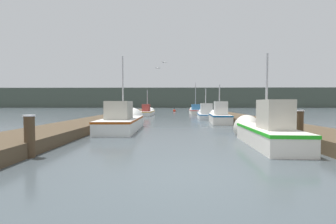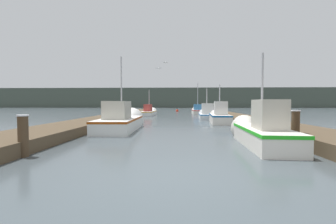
% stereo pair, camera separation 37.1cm
% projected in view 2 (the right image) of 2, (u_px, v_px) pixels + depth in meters
% --- Properties ---
extents(ground_plane, '(200.00, 200.00, 0.00)m').
position_uv_depth(ground_plane, '(171.00, 178.00, 4.62)').
color(ground_plane, '#424C51').
extents(dock_left, '(2.53, 40.00, 0.44)m').
position_uv_depth(dock_left, '(116.00, 117.00, 20.79)').
color(dock_left, '#4C3D2B').
rests_on(dock_left, ground_plane).
extents(dock_right, '(2.53, 40.00, 0.44)m').
position_uv_depth(dock_right, '(235.00, 117.00, 20.38)').
color(dock_right, '#4C3D2B').
rests_on(dock_right, ground_plane).
extents(distant_shore_ridge, '(120.00, 16.00, 6.39)m').
position_uv_depth(distant_shore_ridge, '(176.00, 98.00, 79.24)').
color(distant_shore_ridge, '#424C42').
rests_on(distant_shore_ridge, ground_plane).
extents(fishing_boat_0, '(1.57, 4.83, 3.63)m').
position_uv_depth(fishing_boat_0, '(260.00, 131.00, 8.35)').
color(fishing_boat_0, silver).
rests_on(fishing_boat_0, ground_plane).
extents(fishing_boat_1, '(1.90, 6.08, 4.68)m').
position_uv_depth(fishing_boat_1, '(123.00, 121.00, 13.18)').
color(fishing_boat_1, silver).
rests_on(fishing_boat_1, ground_plane).
extents(fishing_boat_2, '(1.73, 4.80, 3.25)m').
position_uv_depth(fishing_boat_2, '(219.00, 116.00, 17.42)').
color(fishing_boat_2, silver).
rests_on(fishing_boat_2, ground_plane).
extents(fishing_boat_3, '(1.76, 5.08, 3.42)m').
position_uv_depth(fishing_boat_3, '(207.00, 114.00, 22.53)').
color(fishing_boat_3, silver).
rests_on(fishing_boat_3, ground_plane).
extents(fishing_boat_4, '(1.48, 6.22, 3.49)m').
position_uv_depth(fishing_boat_4, '(150.00, 112.00, 28.01)').
color(fishing_boat_4, silver).
rests_on(fishing_boat_4, ground_plane).
extents(fishing_boat_5, '(1.59, 5.57, 4.75)m').
position_uv_depth(fishing_boat_5, '(198.00, 111.00, 31.66)').
color(fishing_boat_5, silver).
rests_on(fishing_boat_5, ground_plane).
extents(mooring_piling_0, '(0.32, 0.32, 1.27)m').
position_uv_depth(mooring_piling_0, '(295.00, 127.00, 8.19)').
color(mooring_piling_0, '#473523').
rests_on(mooring_piling_0, ground_plane).
extents(mooring_piling_1, '(0.32, 0.32, 1.20)m').
position_uv_depth(mooring_piling_1, '(23.00, 136.00, 6.37)').
color(mooring_piling_1, '#473523').
rests_on(mooring_piling_1, ground_plane).
extents(mooring_piling_2, '(0.29, 0.29, 1.19)m').
position_uv_depth(mooring_piling_2, '(128.00, 113.00, 20.03)').
color(mooring_piling_2, '#473523').
rests_on(mooring_piling_2, ground_plane).
extents(mooring_piling_3, '(0.26, 0.26, 1.41)m').
position_uv_depth(mooring_piling_3, '(205.00, 109.00, 32.20)').
color(mooring_piling_3, '#473523').
rests_on(mooring_piling_3, ground_plane).
extents(channel_buoy, '(0.47, 0.47, 0.97)m').
position_uv_depth(channel_buoy, '(177.00, 111.00, 39.92)').
color(channel_buoy, red).
rests_on(channel_buoy, ground_plane).
extents(seagull_lead, '(0.51, 0.42, 0.12)m').
position_uv_depth(seagull_lead, '(165.00, 63.00, 21.87)').
color(seagull_lead, white).
extents(seagull_1, '(0.55, 0.28, 0.12)m').
position_uv_depth(seagull_1, '(159.00, 68.00, 21.79)').
color(seagull_1, white).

